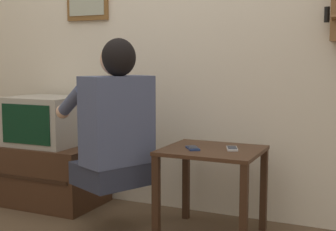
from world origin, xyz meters
name	(u,v)px	position (x,y,z in m)	size (l,w,h in m)	color
wall_back	(179,28)	(0.00, 1.26, 1.27)	(6.80, 0.05, 2.55)	silver
side_table	(212,166)	(0.40, 0.83, 0.43)	(0.57, 0.50, 0.53)	#422819
person	(115,120)	(-0.15, 0.64, 0.69)	(0.62, 0.58, 0.89)	#2D3347
tv_stand	(51,174)	(-0.90, 0.95, 0.22)	(0.75, 0.50, 0.44)	#422819
television	(46,121)	(-0.93, 0.95, 0.61)	(0.51, 0.43, 0.35)	#ADA89E
cell_phone_held	(193,148)	(0.30, 0.77, 0.54)	(0.12, 0.14, 0.01)	navy
cell_phone_spare	(232,148)	(0.51, 0.85, 0.54)	(0.10, 0.14, 0.01)	silver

